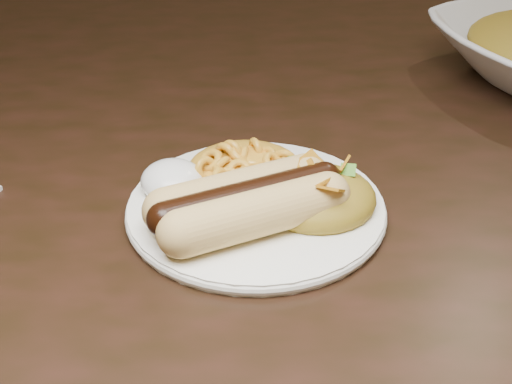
{
  "coord_description": "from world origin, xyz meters",
  "views": [
    {
      "loc": [
        0.04,
        -0.58,
        1.06
      ],
      "look_at": [
        0.06,
        -0.12,
        0.77
      ],
      "focal_mm": 50.0,
      "sensor_mm": 36.0,
      "label": 1
    }
  ],
  "objects": [
    {
      "name": "plate",
      "position": [
        0.06,
        -0.12,
        0.76
      ],
      "size": [
        0.25,
        0.25,
        0.01
      ],
      "primitive_type": "cylinder",
      "rotation": [
        0.0,
        0.0,
        0.32
      ],
      "color": "white",
      "rests_on": "table"
    },
    {
      "name": "table",
      "position": [
        0.0,
        0.0,
        0.66
      ],
      "size": [
        1.6,
        0.9,
        0.75
      ],
      "color": "black",
      "rests_on": "floor"
    },
    {
      "name": "sour_cream",
      "position": [
        -0.01,
        -0.1,
        0.78
      ],
      "size": [
        0.06,
        0.06,
        0.03
      ],
      "primitive_type": "ellipsoid",
      "rotation": [
        0.0,
        0.0,
        -0.3
      ],
      "color": "white",
      "rests_on": "plate"
    },
    {
      "name": "mac_and_cheese",
      "position": [
        0.05,
        -0.07,
        0.78
      ],
      "size": [
        0.12,
        0.11,
        0.04
      ],
      "primitive_type": "ellipsoid",
      "rotation": [
        0.0,
        0.0,
        -0.34
      ],
      "color": "orange",
      "rests_on": "plate"
    },
    {
      "name": "taco_salad",
      "position": [
        0.11,
        -0.12,
        0.78
      ],
      "size": [
        0.09,
        0.09,
        0.04
      ],
      "rotation": [
        0.0,
        0.0,
        0.3
      ],
      "color": "#BB6423",
      "rests_on": "plate"
    },
    {
      "name": "hotdog",
      "position": [
        0.05,
        -0.15,
        0.78
      ],
      "size": [
        0.13,
        0.11,
        0.03
      ],
      "rotation": [
        0.0,
        0.0,
        0.4
      ],
      "color": "tan",
      "rests_on": "plate"
    }
  ]
}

